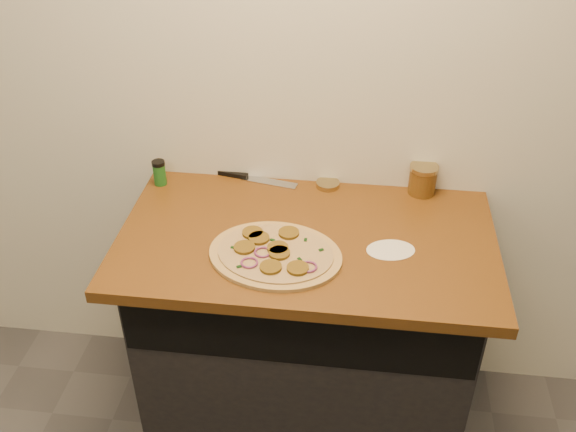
# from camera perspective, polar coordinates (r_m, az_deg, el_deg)

# --- Properties ---
(cabinet) EXTENTS (1.10, 0.60, 0.86)m
(cabinet) POSITION_cam_1_polar(r_m,az_deg,el_deg) (2.38, 1.56, -10.42)
(cabinet) COLOR black
(cabinet) RESTS_ON ground
(countertop) EXTENTS (1.20, 0.70, 0.04)m
(countertop) POSITION_cam_1_polar(r_m,az_deg,el_deg) (2.06, 1.67, -2.15)
(countertop) COLOR brown
(countertop) RESTS_ON cabinet
(pizza) EXTENTS (0.46, 0.46, 0.03)m
(pizza) POSITION_cam_1_polar(r_m,az_deg,el_deg) (1.95, -1.18, -3.37)
(pizza) COLOR tan
(pizza) RESTS_ON countertop
(chefs_knife) EXTENTS (0.30, 0.09, 0.02)m
(chefs_knife) POSITION_cam_1_polar(r_m,az_deg,el_deg) (2.33, -3.40, 3.41)
(chefs_knife) COLOR #B7BAC1
(chefs_knife) RESTS_ON countertop
(mason_jar_lid) EXTENTS (0.10, 0.10, 0.02)m
(mason_jar_lid) POSITION_cam_1_polar(r_m,az_deg,el_deg) (2.28, 3.55, 2.84)
(mason_jar_lid) COLOR tan
(mason_jar_lid) RESTS_ON countertop
(salsa_jar) EXTENTS (0.10, 0.10, 0.11)m
(salsa_jar) POSITION_cam_1_polar(r_m,az_deg,el_deg) (2.27, 11.89, 3.23)
(salsa_jar) COLOR maroon
(salsa_jar) RESTS_ON countertop
(spice_shaker) EXTENTS (0.05, 0.05, 0.09)m
(spice_shaker) POSITION_cam_1_polar(r_m,az_deg,el_deg) (2.32, -11.36, 3.81)
(spice_shaker) COLOR #1E5F1E
(spice_shaker) RESTS_ON countertop
(flour_spill) EXTENTS (0.18, 0.18, 0.00)m
(flour_spill) POSITION_cam_1_polar(r_m,az_deg,el_deg) (2.01, 9.11, -3.00)
(flour_spill) COLOR white
(flour_spill) RESTS_ON countertop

